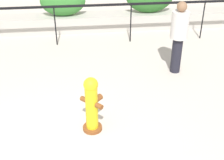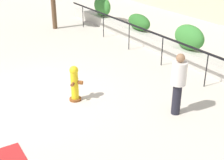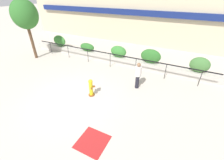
{
  "view_description": "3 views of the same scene",
  "coord_description": "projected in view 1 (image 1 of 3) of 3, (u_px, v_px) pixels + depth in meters",
  "views": [
    {
      "loc": [
        0.63,
        -3.54,
        3.67
      ],
      "look_at": [
        1.19,
        1.35,
        0.79
      ],
      "focal_mm": 50.0,
      "sensor_mm": 36.0,
      "label": 1
    },
    {
      "loc": [
        8.28,
        -2.41,
        4.39
      ],
      "look_at": [
        1.4,
        1.86,
        0.67
      ],
      "focal_mm": 50.0,
      "sensor_mm": 36.0,
      "label": 2
    },
    {
      "loc": [
        5.1,
        -4.9,
        5.39
      ],
      "look_at": [
        1.5,
        2.25,
        0.56
      ],
      "focal_mm": 24.0,
      "sensor_mm": 36.0,
      "label": 3
    }
  ],
  "objects": [
    {
      "name": "planter_wall_low",
      "position": [
        58.0,
        23.0,
        9.85
      ],
      "size": [
        18.0,
        0.7,
        0.5
      ],
      "primitive_type": "cube",
      "color": "#B7B2A8",
      "rests_on": "ground"
    },
    {
      "name": "fence_railing_segment",
      "position": [
        54.0,
        10.0,
        8.52
      ],
      "size": [
        15.0,
        0.05,
        1.15
      ],
      "color": "black",
      "rests_on": "ground"
    },
    {
      "name": "pedestrian",
      "position": [
        179.0,
        33.0,
        7.15
      ],
      "size": [
        0.45,
        0.45,
        1.73
      ],
      "color": "black",
      "rests_on": "ground"
    },
    {
      "name": "hedge_bush_2",
      "position": [
        63.0,
        0.0,
        9.5
      ],
      "size": [
        1.39,
        0.69,
        0.94
      ],
      "primitive_type": "ellipsoid",
      "color": "#387F33",
      "rests_on": "planter_wall_low"
    },
    {
      "name": "fire_hydrant",
      "position": [
        92.0,
        104.0,
        5.45
      ],
      "size": [
        0.5,
        0.5,
        1.08
      ],
      "color": "brown",
      "rests_on": "ground"
    }
  ]
}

